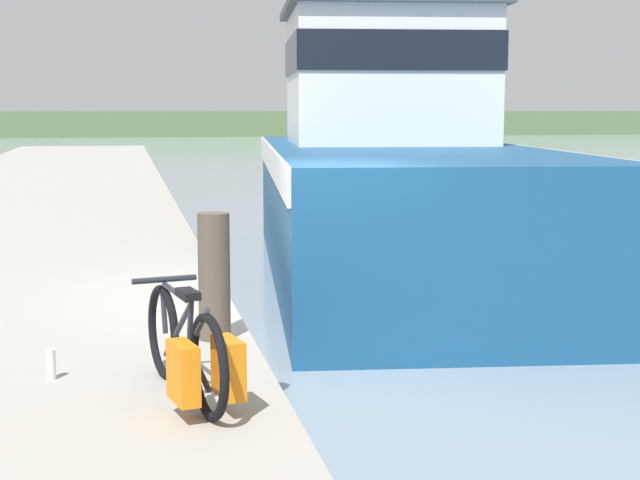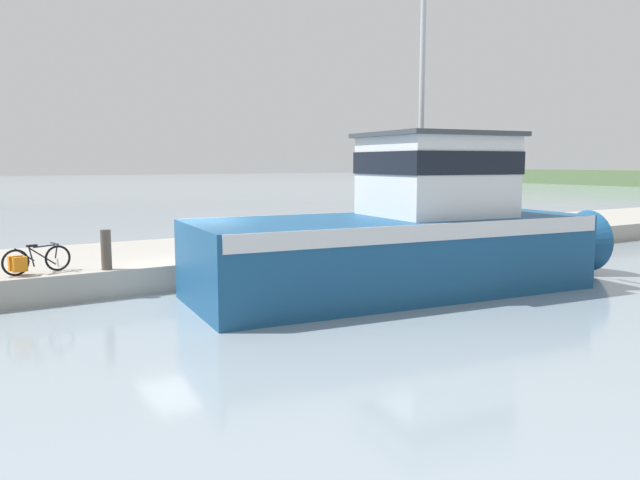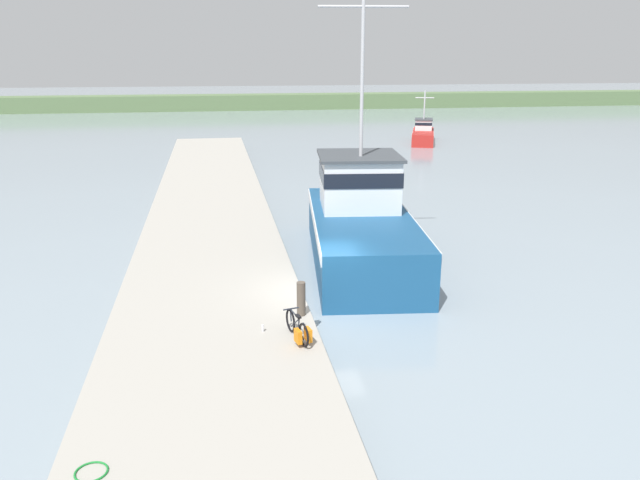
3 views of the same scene
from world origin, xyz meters
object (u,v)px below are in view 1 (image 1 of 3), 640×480
(fishing_boat_main, at_px, (392,172))
(mooring_post, at_px, (214,276))
(bicycle_touring, at_px, (191,353))
(water_bottle_by_bike, at_px, (51,364))
(boat_orange_near, at_px, (481,141))

(fishing_boat_main, bearing_deg, mooring_post, -109.29)
(bicycle_touring, distance_m, water_bottle_by_bike, 1.19)
(water_bottle_by_bike, bearing_deg, fishing_boat_main, 60.07)
(fishing_boat_main, xyz_separation_m, mooring_post, (-3.42, -7.07, -0.34))
(water_bottle_by_bike, bearing_deg, bicycle_touring, -39.56)
(mooring_post, distance_m, water_bottle_by_bike, 1.59)
(fishing_boat_main, distance_m, water_bottle_by_bike, 9.30)
(mooring_post, bearing_deg, bicycle_touring, -100.00)
(boat_orange_near, xyz_separation_m, water_bottle_by_bike, (-18.85, -41.95, -0.01))
(fishing_boat_main, bearing_deg, bicycle_touring, -106.45)
(boat_orange_near, bearing_deg, fishing_boat_main, -93.25)
(bicycle_touring, bearing_deg, water_bottle_by_bike, 127.45)
(mooring_post, bearing_deg, boat_orange_near, 66.71)
(fishing_boat_main, distance_m, mooring_post, 7.86)
(bicycle_touring, height_order, mooring_post, mooring_post)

